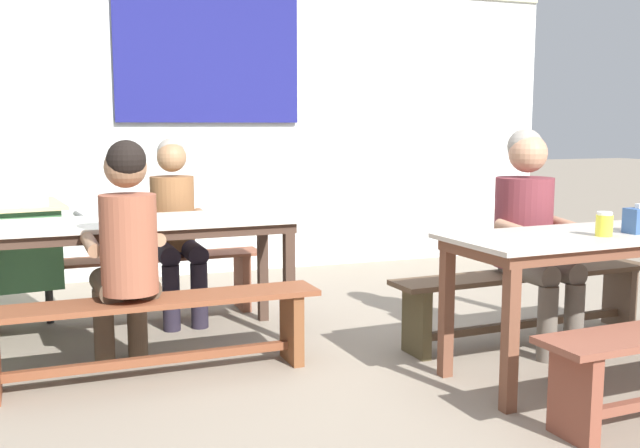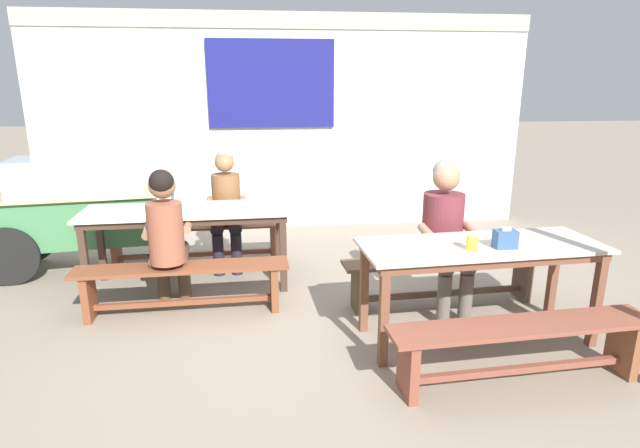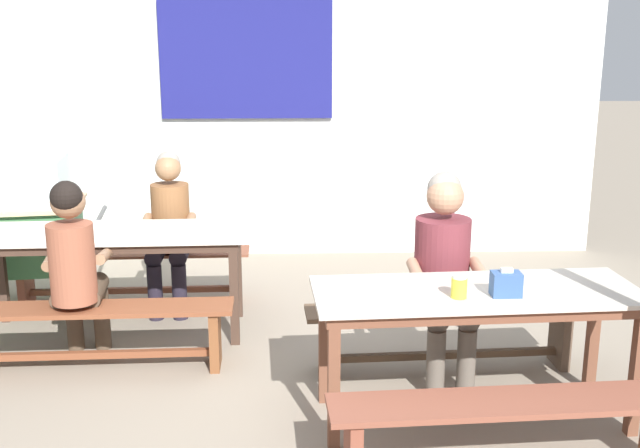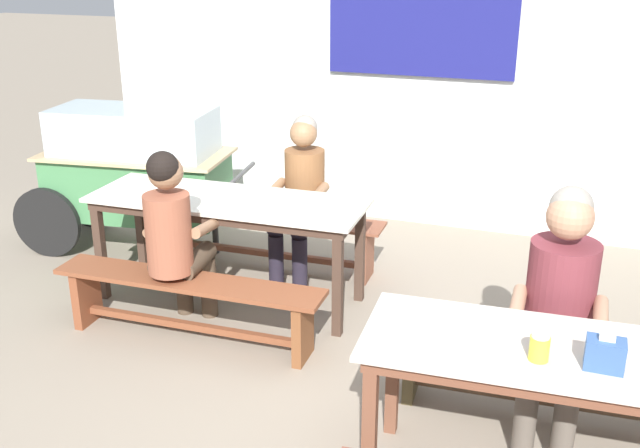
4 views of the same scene
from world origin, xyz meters
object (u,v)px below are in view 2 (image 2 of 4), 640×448
bench_far_back (196,238)px  bench_near_front (521,342)px  person_left_back_turned (167,233)px  bench_far_front (183,281)px  person_right_near_table (445,227)px  condiment_jar (472,242)px  bench_near_back (443,273)px  dining_table_near (481,254)px  tissue_box (505,239)px  food_cart (80,204)px  person_center_facing (226,203)px  dining_table_far (187,217)px

bench_far_back → bench_near_front: 3.44m
person_left_back_turned → bench_far_front: bearing=-33.3°
bench_far_front → person_left_back_turned: 0.42m
person_right_near_table → condiment_jar: size_ratio=10.47×
bench_near_back → bench_far_back: bearing=149.7°
dining_table_near → tissue_box: size_ratio=11.71×
person_right_near_table → tissue_box: person_right_near_table is taller
person_left_back_turned → food_cart: bearing=132.1°
bench_far_back → person_center_facing: (0.34, -0.07, 0.39)m
bench_near_front → person_center_facing: 3.18m
dining_table_near → person_center_facing: person_center_facing is taller
condiment_jar → bench_near_back: bearing=82.9°
dining_table_far → tissue_box: bearing=-30.6°
food_cart → person_right_near_table: person_right_near_table is taller
food_cart → person_right_near_table: size_ratio=1.49×
bench_far_back → bench_near_back: bearing=-30.3°
dining_table_far → dining_table_near: same height
dining_table_far → condiment_jar: (2.13, -1.43, 0.14)m
dining_table_far → person_center_facing: size_ratio=1.57×
person_right_near_table → bench_far_front: bearing=176.2°
dining_table_near → bench_far_back: size_ratio=0.95×
bench_far_front → tissue_box: 2.55m
bench_far_back → tissue_box: bearing=-40.2°
dining_table_far → bench_far_back: dining_table_far is taller
bench_near_back → bench_near_front: same height
dining_table_near → bench_far_back: bearing=139.8°
person_right_near_table → person_center_facing: bearing=145.1°
dining_table_far → dining_table_near: 2.61m
food_cart → tissue_box: (3.53, -2.04, 0.13)m
condiment_jar → bench_far_front: bearing=158.9°
bench_near_back → food_cart: size_ratio=0.93×
dining_table_near → person_left_back_turned: 2.48m
bench_near_front → tissue_box: 0.74m
dining_table_far → food_cart: size_ratio=1.00×
person_center_facing → condiment_jar: (1.81, -1.98, 0.14)m
bench_near_front → bench_far_front: bearing=150.1°
dining_table_near → person_left_back_turned: bearing=162.0°
dining_table_far → bench_far_back: (-0.02, 0.62, -0.40)m
bench_far_back → food_cart: 1.20m
person_left_back_turned → bench_near_front: bearing=-30.1°
dining_table_far → bench_near_back: bearing=-17.3°
person_center_facing → bench_near_front: bearing=-51.4°
bench_far_back → bench_far_front: same height
bench_near_back → tissue_box: (0.16, -0.72, 0.52)m
bench_far_back → food_cart: bearing=179.7°
person_center_facing → bench_far_back: bearing=167.6°
bench_far_front → condiment_jar: bearing=-21.1°
dining_table_far → condiment_jar: bearing=-33.9°
food_cart → condiment_jar: food_cart is taller
person_center_facing → tissue_box: (2.06, -1.96, 0.14)m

